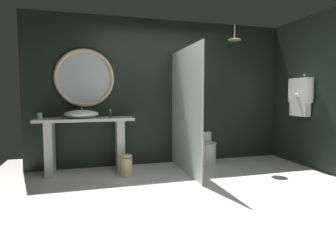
{
  "coord_description": "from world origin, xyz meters",
  "views": [
    {
      "loc": [
        -1.34,
        -3.04,
        1.26
      ],
      "look_at": [
        -0.27,
        0.73,
        0.96
      ],
      "focal_mm": 29.59,
      "sensor_mm": 36.0,
      "label": 1
    }
  ],
  "objects_px": {
    "soap_dispenser": "(110,114)",
    "hanging_bathrobe": "(300,95)",
    "waste_bin": "(126,165)",
    "round_wall_mirror": "(85,78)",
    "vessel_sink": "(81,114)",
    "rain_shower_head": "(235,39)",
    "tumbler_cup": "(39,116)",
    "toilet": "(204,150)"
  },
  "relations": [
    {
      "from": "round_wall_mirror",
      "to": "toilet",
      "type": "xyz_separation_m",
      "value": [
        2.06,
        -0.22,
        -1.28
      ]
    },
    {
      "from": "tumbler_cup",
      "to": "vessel_sink",
      "type": "bearing_deg",
      "value": 1.65
    },
    {
      "from": "soap_dispenser",
      "to": "waste_bin",
      "type": "bearing_deg",
      "value": -61.33
    },
    {
      "from": "round_wall_mirror",
      "to": "rain_shower_head",
      "type": "xyz_separation_m",
      "value": [
        2.58,
        -0.35,
        0.71
      ]
    },
    {
      "from": "hanging_bathrobe",
      "to": "toilet",
      "type": "bearing_deg",
      "value": 158.7
    },
    {
      "from": "hanging_bathrobe",
      "to": "round_wall_mirror",
      "type": "bearing_deg",
      "value": 167.2
    },
    {
      "from": "vessel_sink",
      "to": "round_wall_mirror",
      "type": "height_order",
      "value": "round_wall_mirror"
    },
    {
      "from": "round_wall_mirror",
      "to": "waste_bin",
      "type": "xyz_separation_m",
      "value": [
        0.59,
        -0.63,
        -1.36
      ]
    },
    {
      "from": "soap_dispenser",
      "to": "hanging_bathrobe",
      "type": "bearing_deg",
      "value": -9.8
    },
    {
      "from": "round_wall_mirror",
      "to": "hanging_bathrobe",
      "type": "xyz_separation_m",
      "value": [
        3.62,
        -0.82,
        -0.29
      ]
    },
    {
      "from": "waste_bin",
      "to": "soap_dispenser",
      "type": "bearing_deg",
      "value": 118.67
    },
    {
      "from": "waste_bin",
      "to": "round_wall_mirror",
      "type": "bearing_deg",
      "value": 133.16
    },
    {
      "from": "soap_dispenser",
      "to": "toilet",
      "type": "bearing_deg",
      "value": 1.69
    },
    {
      "from": "toilet",
      "to": "waste_bin",
      "type": "height_order",
      "value": "toilet"
    },
    {
      "from": "soap_dispenser",
      "to": "round_wall_mirror",
      "type": "relative_size",
      "value": 0.14
    },
    {
      "from": "toilet",
      "to": "waste_bin",
      "type": "bearing_deg",
      "value": -164.19
    },
    {
      "from": "tumbler_cup",
      "to": "hanging_bathrobe",
      "type": "distance_m",
      "value": 4.34
    },
    {
      "from": "tumbler_cup",
      "to": "rain_shower_head",
      "type": "xyz_separation_m",
      "value": [
        3.25,
        -0.11,
        1.31
      ]
    },
    {
      "from": "vessel_sink",
      "to": "waste_bin",
      "type": "height_order",
      "value": "vessel_sink"
    },
    {
      "from": "toilet",
      "to": "hanging_bathrobe",
      "type": "bearing_deg",
      "value": -21.3
    },
    {
      "from": "toilet",
      "to": "round_wall_mirror",
      "type": "bearing_deg",
      "value": 174.03
    },
    {
      "from": "round_wall_mirror",
      "to": "toilet",
      "type": "bearing_deg",
      "value": -5.97
    },
    {
      "from": "tumbler_cup",
      "to": "toilet",
      "type": "xyz_separation_m",
      "value": [
        2.74,
        0.02,
        -0.68
      ]
    },
    {
      "from": "rain_shower_head",
      "to": "toilet",
      "type": "height_order",
      "value": "rain_shower_head"
    },
    {
      "from": "toilet",
      "to": "waste_bin",
      "type": "xyz_separation_m",
      "value": [
        -1.47,
        -0.42,
        -0.08
      ]
    },
    {
      "from": "hanging_bathrobe",
      "to": "waste_bin",
      "type": "relative_size",
      "value": 2.12
    },
    {
      "from": "vessel_sink",
      "to": "round_wall_mirror",
      "type": "bearing_deg",
      "value": 74.99
    },
    {
      "from": "soap_dispenser",
      "to": "waste_bin",
      "type": "distance_m",
      "value": 0.88
    },
    {
      "from": "rain_shower_head",
      "to": "waste_bin",
      "type": "relative_size",
      "value": 0.81
    },
    {
      "from": "tumbler_cup",
      "to": "waste_bin",
      "type": "bearing_deg",
      "value": -17.19
    },
    {
      "from": "toilet",
      "to": "vessel_sink",
      "type": "bearing_deg",
      "value": -179.85
    },
    {
      "from": "soap_dispenser",
      "to": "tumbler_cup",
      "type": "bearing_deg",
      "value": 178.62
    },
    {
      "from": "tumbler_cup",
      "to": "soap_dispenser",
      "type": "relative_size",
      "value": 0.72
    },
    {
      "from": "rain_shower_head",
      "to": "tumbler_cup",
      "type": "bearing_deg",
      "value": 177.98
    },
    {
      "from": "tumbler_cup",
      "to": "soap_dispenser",
      "type": "xyz_separation_m",
      "value": [
        1.07,
        -0.03,
        0.01
      ]
    },
    {
      "from": "tumbler_cup",
      "to": "round_wall_mirror",
      "type": "height_order",
      "value": "round_wall_mirror"
    },
    {
      "from": "vessel_sink",
      "to": "tumbler_cup",
      "type": "distance_m",
      "value": 0.62
    },
    {
      "from": "tumbler_cup",
      "to": "waste_bin",
      "type": "relative_size",
      "value": 0.28
    },
    {
      "from": "soap_dispenser",
      "to": "toilet",
      "type": "distance_m",
      "value": 1.81
    },
    {
      "from": "vessel_sink",
      "to": "toilet",
      "type": "bearing_deg",
      "value": 0.15
    },
    {
      "from": "round_wall_mirror",
      "to": "waste_bin",
      "type": "distance_m",
      "value": 1.62
    },
    {
      "from": "toilet",
      "to": "tumbler_cup",
      "type": "bearing_deg",
      "value": -179.51
    }
  ]
}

